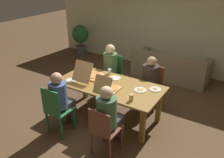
{
  "coord_description": "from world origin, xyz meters",
  "views": [
    {
      "loc": [
        2.19,
        -3.41,
        2.81
      ],
      "look_at": [
        0.0,
        0.1,
        0.82
      ],
      "focal_mm": 37.61,
      "sensor_mm": 36.0,
      "label": 1
    }
  ],
  "objects_px": {
    "dining_table": "(109,89)",
    "couch": "(170,68)",
    "drinking_glass_0": "(110,72)",
    "chair_1": "(151,84)",
    "person_1": "(149,79)",
    "person_3": "(109,114)",
    "chair_0": "(56,110)",
    "chair_3": "(104,129)",
    "person_2": "(109,67)",
    "plate_1": "(71,80)",
    "plate_0": "(140,90)",
    "person_0": "(61,97)",
    "pizza_box_1": "(90,75)",
    "plate_2": "(115,78)",
    "plate_3": "(155,89)",
    "chair_2": "(112,73)",
    "drinking_glass_1": "(131,98)",
    "potted_plant": "(80,37)",
    "pizza_box_0": "(109,88)"
  },
  "relations": [
    {
      "from": "dining_table",
      "to": "couch",
      "type": "height_order",
      "value": "couch"
    },
    {
      "from": "drinking_glass_0",
      "to": "chair_1",
      "type": "bearing_deg",
      "value": 33.45
    },
    {
      "from": "person_1",
      "to": "person_3",
      "type": "distance_m",
      "value": 1.57
    },
    {
      "from": "chair_0",
      "to": "chair_3",
      "type": "bearing_deg",
      "value": -0.57
    },
    {
      "from": "chair_1",
      "to": "person_1",
      "type": "relative_size",
      "value": 0.77
    },
    {
      "from": "person_2",
      "to": "plate_1",
      "type": "xyz_separation_m",
      "value": [
        -0.23,
        -1.06,
        0.03
      ]
    },
    {
      "from": "person_2",
      "to": "plate_0",
      "type": "xyz_separation_m",
      "value": [
        1.13,
        -0.7,
        0.03
      ]
    },
    {
      "from": "person_0",
      "to": "chair_3",
      "type": "height_order",
      "value": "person_0"
    },
    {
      "from": "chair_0",
      "to": "person_2",
      "type": "bearing_deg",
      "value": 90.0
    },
    {
      "from": "chair_1",
      "to": "pizza_box_1",
      "type": "height_order",
      "value": "pizza_box_1"
    },
    {
      "from": "chair_0",
      "to": "plate_2",
      "type": "bearing_deg",
      "value": 69.21
    },
    {
      "from": "person_3",
      "to": "plate_2",
      "type": "xyz_separation_m",
      "value": [
        -0.55,
        1.1,
        0.04
      ]
    },
    {
      "from": "person_1",
      "to": "chair_3",
      "type": "relative_size",
      "value": 1.31
    },
    {
      "from": "pizza_box_1",
      "to": "plate_3",
      "type": "height_order",
      "value": "pizza_box_1"
    },
    {
      "from": "person_3",
      "to": "chair_2",
      "type": "bearing_deg",
      "value": 120.29
    },
    {
      "from": "plate_2",
      "to": "drinking_glass_0",
      "type": "distance_m",
      "value": 0.24
    },
    {
      "from": "chair_2",
      "to": "plate_0",
      "type": "xyz_separation_m",
      "value": [
        1.13,
        -0.85,
        0.25
      ]
    },
    {
      "from": "plate_2",
      "to": "pizza_box_1",
      "type": "bearing_deg",
      "value": -154.19
    },
    {
      "from": "drinking_glass_0",
      "to": "drinking_glass_1",
      "type": "relative_size",
      "value": 0.95
    },
    {
      "from": "dining_table",
      "to": "person_3",
      "type": "distance_m",
      "value": 0.95
    },
    {
      "from": "plate_1",
      "to": "potted_plant",
      "type": "xyz_separation_m",
      "value": [
        -2.08,
        2.87,
        -0.11
      ]
    },
    {
      "from": "chair_2",
      "to": "couch",
      "type": "bearing_deg",
      "value": 59.38
    },
    {
      "from": "chair_0",
      "to": "couch",
      "type": "relative_size",
      "value": 0.47
    },
    {
      "from": "chair_1",
      "to": "drinking_glass_1",
      "type": "relative_size",
      "value": 7.28
    },
    {
      "from": "plate_2",
      "to": "couch",
      "type": "distance_m",
      "value": 2.29
    },
    {
      "from": "chair_0",
      "to": "pizza_box_1",
      "type": "xyz_separation_m",
      "value": [
        0.01,
        1.02,
        0.3
      ]
    },
    {
      "from": "person_0",
      "to": "potted_plant",
      "type": "bearing_deg",
      "value": 124.08
    },
    {
      "from": "person_3",
      "to": "chair_1",
      "type": "bearing_deg",
      "value": 90.0
    },
    {
      "from": "drinking_glass_0",
      "to": "drinking_glass_1",
      "type": "distance_m",
      "value": 1.16
    },
    {
      "from": "person_3",
      "to": "drinking_glass_0",
      "type": "distance_m",
      "value": 1.44
    },
    {
      "from": "chair_2",
      "to": "drinking_glass_0",
      "type": "relative_size",
      "value": 8.01
    },
    {
      "from": "chair_1",
      "to": "couch",
      "type": "bearing_deg",
      "value": 94.12
    },
    {
      "from": "plate_1",
      "to": "plate_3",
      "type": "xyz_separation_m",
      "value": [
        1.58,
        0.53,
        0.0
      ]
    },
    {
      "from": "plate_1",
      "to": "plate_0",
      "type": "bearing_deg",
      "value": 14.83
    },
    {
      "from": "pizza_box_0",
      "to": "pizza_box_1",
      "type": "height_order",
      "value": "pizza_box_1"
    },
    {
      "from": "pizza_box_0",
      "to": "person_1",
      "type": "bearing_deg",
      "value": 68.6
    },
    {
      "from": "drinking_glass_1",
      "to": "chair_1",
      "type": "bearing_deg",
      "value": 96.58
    },
    {
      "from": "person_2",
      "to": "plate_3",
      "type": "relative_size",
      "value": 5.68
    },
    {
      "from": "chair_3",
      "to": "plate_0",
      "type": "bearing_deg",
      "value": 84.05
    },
    {
      "from": "plate_3",
      "to": "chair_0",
      "type": "bearing_deg",
      "value": -138.16
    },
    {
      "from": "chair_0",
      "to": "plate_0",
      "type": "height_order",
      "value": "chair_0"
    },
    {
      "from": "chair_1",
      "to": "drinking_glass_0",
      "type": "relative_size",
      "value": 7.65
    },
    {
      "from": "pizza_box_1",
      "to": "couch",
      "type": "bearing_deg",
      "value": 69.6
    },
    {
      "from": "pizza_box_1",
      "to": "plate_1",
      "type": "distance_m",
      "value": 0.41
    },
    {
      "from": "chair_1",
      "to": "plate_1",
      "type": "xyz_separation_m",
      "value": [
        -1.25,
        -1.18,
        0.27
      ]
    },
    {
      "from": "plate_0",
      "to": "potted_plant",
      "type": "distance_m",
      "value": 4.26
    },
    {
      "from": "chair_2",
      "to": "drinking_glass_0",
      "type": "height_order",
      "value": "chair_2"
    },
    {
      "from": "drinking_glass_1",
      "to": "plate_0",
      "type": "bearing_deg",
      "value": 94.49
    },
    {
      "from": "drinking_glass_1",
      "to": "person_2",
      "type": "bearing_deg",
      "value": 136.18
    },
    {
      "from": "drinking_glass_1",
      "to": "couch",
      "type": "distance_m",
      "value": 2.87
    }
  ]
}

